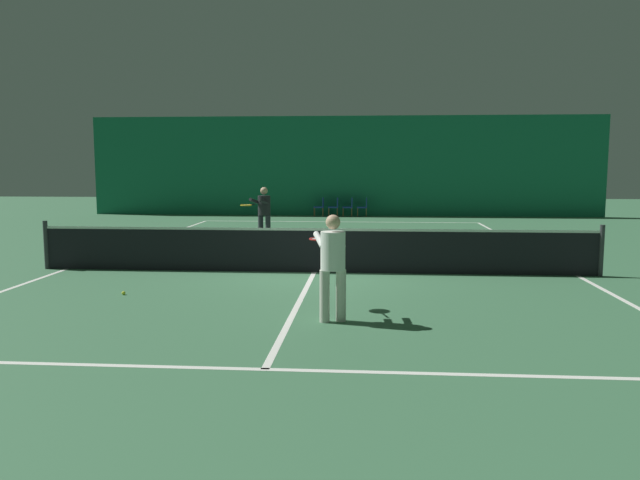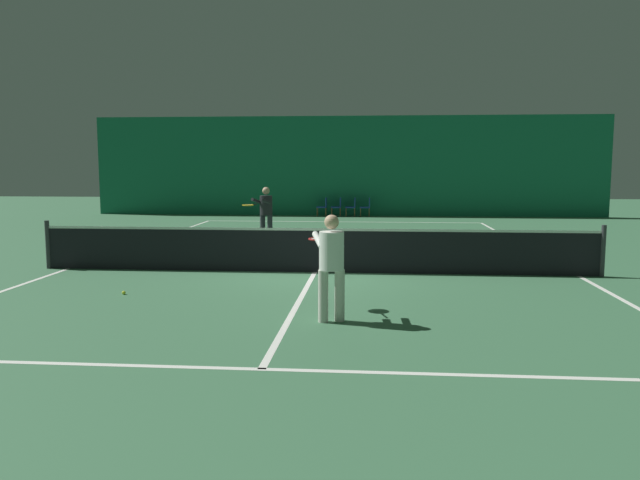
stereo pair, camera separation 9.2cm
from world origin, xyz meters
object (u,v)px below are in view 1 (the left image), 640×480
object	(u,v)px
tennis_net	(314,249)
player_far	(263,210)
courtside_chair_1	(335,206)
tennis_ball	(124,293)
courtside_chair_3	(364,206)
courtside_chair_0	(320,206)
courtside_chair_2	(349,206)
player_near	(332,259)

from	to	relation	value
tennis_net	player_far	xyz separation A→B (m)	(-1.98, 5.23, 0.44)
courtside_chair_1	tennis_ball	size ratio (longest dim) A/B	12.73
tennis_net	courtside_chair_3	bearing A→B (deg)	86.30
courtside_chair_0	tennis_ball	distance (m)	17.22
courtside_chair_2	player_near	bearing A→B (deg)	1.02
courtside_chair_1	player_near	bearing A→B (deg)	2.99
tennis_net	courtside_chair_2	size ratio (longest dim) A/B	14.29
player_near	player_far	bearing A→B (deg)	-0.84
tennis_net	player_near	distance (m)	4.20
tennis_ball	courtside_chair_2	bearing A→B (deg)	78.51
player_near	tennis_ball	xyz separation A→B (m)	(-3.80, 1.56, -0.89)
player_far	courtside_chair_2	distance (m)	9.55
tennis_net	player_far	bearing A→B (deg)	110.70
courtside_chair_1	courtside_chair_2	distance (m)	0.64
courtside_chair_1	tennis_ball	bearing A→B (deg)	-9.41
tennis_net	tennis_ball	bearing A→B (deg)	-140.90
courtside_chair_3	tennis_ball	size ratio (longest dim) A/B	12.73
player_far	courtside_chair_1	distance (m)	9.41
player_near	courtside_chair_3	xyz separation A→B (m)	(0.31, 18.63, -0.44)
courtside_chair_1	courtside_chair_3	xyz separation A→B (m)	(1.28, 0.00, 0.00)
courtside_chair_1	tennis_ball	world-z (taller)	courtside_chair_1
tennis_net	courtside_chair_1	distance (m)	14.50
courtside_chair_3	player_far	bearing A→B (deg)	-17.48
courtside_chair_1	courtside_chair_2	xyz separation A→B (m)	(0.64, 0.00, 0.00)
courtside_chair_0	courtside_chair_1	world-z (taller)	same
player_near	courtside_chair_1	distance (m)	18.66
player_near	courtside_chair_0	xyz separation A→B (m)	(-1.61, 18.63, -0.44)
player_near	courtside_chair_2	xyz separation A→B (m)	(-0.33, 18.63, -0.44)
tennis_net	courtside_chair_3	xyz separation A→B (m)	(0.94, 14.49, -0.03)
courtside_chair_1	tennis_ball	distance (m)	17.31
courtside_chair_0	courtside_chair_2	size ratio (longest dim) A/B	1.00
tennis_net	courtside_chair_1	xyz separation A→B (m)	(-0.34, 14.49, -0.03)
player_far	courtside_chair_1	xyz separation A→B (m)	(1.63, 9.26, -0.46)
player_near	courtside_chair_1	xyz separation A→B (m)	(-0.97, 18.63, -0.44)
player_far	courtside_chair_0	xyz separation A→B (m)	(0.99, 9.26, -0.46)
tennis_net	courtside_chair_1	world-z (taller)	tennis_net
courtside_chair_0	courtside_chair_2	xyz separation A→B (m)	(1.28, 0.00, 0.00)
courtside_chair_0	tennis_ball	bearing A→B (deg)	-7.30
tennis_net	player_far	size ratio (longest dim) A/B	7.36
player_near	courtside_chair_0	distance (m)	18.71
courtside_chair_3	courtside_chair_1	bearing A→B (deg)	-90.00
courtside_chair_3	tennis_net	bearing A→B (deg)	-3.70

